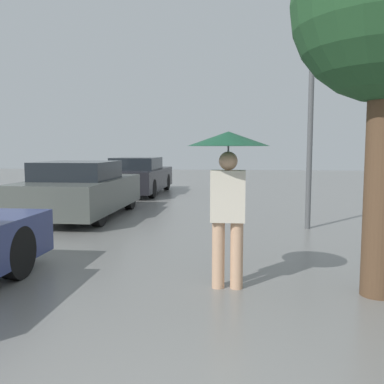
# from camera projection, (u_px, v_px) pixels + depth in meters

# --- Properties ---
(pedestrian) EXTENTS (0.90, 0.90, 1.76)m
(pedestrian) POSITION_uv_depth(u_px,v_px,m) (228.00, 169.00, 4.71)
(pedestrian) COLOR tan
(pedestrian) RESTS_ON ground_plane
(parked_car_middle) EXTENTS (1.84, 4.00, 1.28)m
(parked_car_middle) POSITION_uv_depth(u_px,v_px,m) (80.00, 190.00, 9.87)
(parked_car_middle) COLOR #4C514C
(parked_car_middle) RESTS_ON ground_plane
(parked_car_farthest) EXTENTS (1.70, 4.33, 1.26)m
(parked_car_farthest) POSITION_uv_depth(u_px,v_px,m) (138.00, 176.00, 14.90)
(parked_car_farthest) COLOR black
(parked_car_farthest) RESTS_ON ground_plane
(street_lamp) EXTENTS (0.36, 0.36, 4.00)m
(street_lamp) POSITION_uv_depth(u_px,v_px,m) (312.00, 79.00, 8.13)
(street_lamp) COLOR #515456
(street_lamp) RESTS_ON ground_plane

